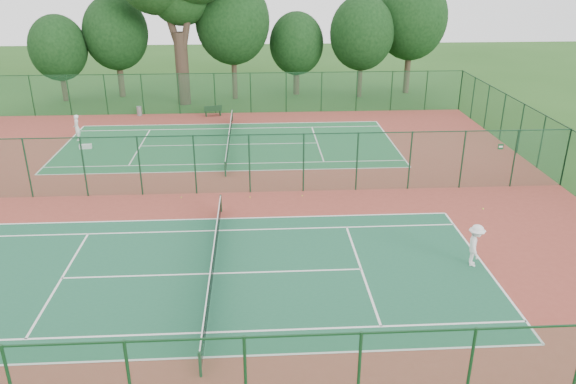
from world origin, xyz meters
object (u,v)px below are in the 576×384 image
Objects in this scene: player_near at (475,245)px; player_far at (77,128)px; bench at (213,111)px; trash_bin at (139,111)px; kit_bag at (86,147)px.

player_near is 29.95m from player_far.
bench is at bearing 104.89° from player_far.
player_near is at bearing 30.56° from player_far.
player_near reaches higher than player_far.
trash_bin is 9.20m from kit_bag.
player_near is at bearing -53.79° from trash_bin.
trash_bin is (3.22, 6.87, -0.57)m from player_far.
player_far is 2.44× the size of trash_bin.
trash_bin is at bearing 70.47° from kit_bag.
player_far is at bearing -115.08° from trash_bin.
bench is at bearing 42.04° from player_near.
player_near is 32.85m from trash_bin.
bench is (9.54, 6.29, -0.48)m from player_far.
player_far is 2.47m from kit_bag.
kit_bag is (-2.14, -8.95, -0.23)m from trash_bin.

